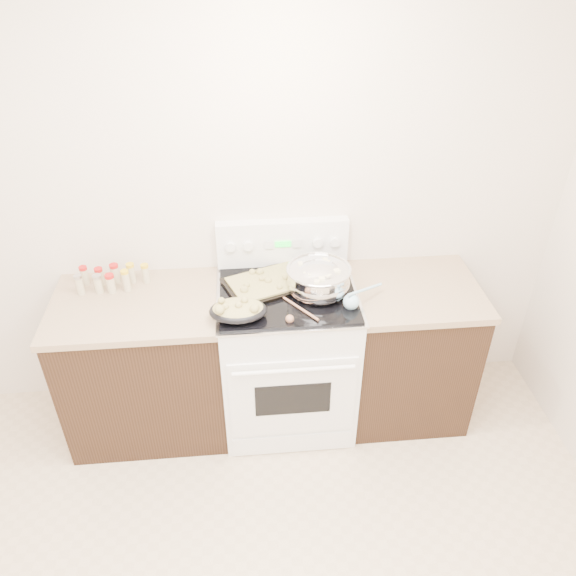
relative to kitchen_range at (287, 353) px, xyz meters
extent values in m
cube|color=silver|center=(-0.35, 0.35, 0.86)|extent=(4.00, 0.05, 2.70)
cube|color=black|center=(-0.83, 0.01, -0.05)|extent=(0.90, 0.64, 0.88)
cube|color=brown|center=(-0.83, 0.01, 0.41)|extent=(0.93, 0.67, 0.04)
cube|color=black|center=(0.73, 0.01, -0.05)|extent=(0.70, 0.64, 0.88)
cube|color=brown|center=(0.73, 0.01, 0.41)|extent=(0.73, 0.67, 0.04)
cube|color=white|center=(0.00, 0.00, -0.03)|extent=(0.76, 0.66, 0.92)
cube|color=white|center=(0.00, -0.34, -0.04)|extent=(0.70, 0.01, 0.55)
cube|color=black|center=(0.00, -0.35, -0.04)|extent=(0.42, 0.01, 0.22)
cylinder|color=white|center=(0.00, -0.38, 0.21)|extent=(0.65, 0.02, 0.02)
cube|color=white|center=(0.00, -0.34, -0.41)|extent=(0.70, 0.01, 0.14)
cube|color=silver|center=(0.00, 0.00, 0.44)|extent=(0.78, 0.68, 0.01)
cube|color=black|center=(0.00, 0.00, 0.45)|extent=(0.74, 0.64, 0.01)
cube|color=white|center=(0.00, 0.29, 0.59)|extent=(0.76, 0.07, 0.28)
cylinder|color=white|center=(-0.30, 0.24, 0.61)|extent=(0.06, 0.02, 0.06)
cylinder|color=white|center=(-0.20, 0.24, 0.61)|extent=(0.06, 0.02, 0.06)
cylinder|color=white|center=(0.20, 0.24, 0.61)|extent=(0.06, 0.02, 0.06)
cylinder|color=white|center=(0.30, 0.24, 0.61)|extent=(0.06, 0.02, 0.06)
cube|color=#19E533|center=(0.00, 0.25, 0.61)|extent=(0.09, 0.00, 0.04)
cube|color=silver|center=(-0.08, 0.25, 0.61)|extent=(0.05, 0.00, 0.05)
cube|color=silver|center=(0.08, 0.25, 0.61)|extent=(0.05, 0.00, 0.05)
ellipsoid|color=silver|center=(0.17, -0.03, 0.52)|extent=(0.37, 0.37, 0.21)
cylinder|color=silver|center=(0.17, -0.03, 0.46)|extent=(0.19, 0.19, 0.01)
torus|color=silver|center=(0.17, -0.03, 0.60)|extent=(0.35, 0.35, 0.02)
cylinder|color=silver|center=(0.17, -0.03, 0.54)|extent=(0.33, 0.33, 0.11)
cylinder|color=brown|center=(0.17, -0.03, 0.59)|extent=(0.31, 0.31, 0.00)
cube|color=#FAEFB8|center=(0.14, -0.15, 0.60)|extent=(0.03, 0.03, 0.02)
cube|color=#FAEFB8|center=(0.08, 0.04, 0.60)|extent=(0.02, 0.02, 0.02)
cube|color=#FAEFB8|center=(0.10, -0.03, 0.60)|extent=(0.04, 0.04, 0.03)
cube|color=#FAEFB8|center=(0.19, -0.06, 0.60)|extent=(0.04, 0.04, 0.03)
cube|color=#FAEFB8|center=(0.26, -0.06, 0.60)|extent=(0.04, 0.04, 0.03)
cube|color=#FAEFB8|center=(0.17, -0.12, 0.60)|extent=(0.03, 0.03, 0.03)
cube|color=#FAEFB8|center=(0.10, -0.06, 0.60)|extent=(0.04, 0.04, 0.02)
cube|color=#FAEFB8|center=(0.12, -0.02, 0.60)|extent=(0.04, 0.04, 0.03)
cube|color=#FAEFB8|center=(0.22, 0.07, 0.60)|extent=(0.03, 0.03, 0.02)
cube|color=#FAEFB8|center=(0.23, 0.04, 0.60)|extent=(0.03, 0.03, 0.02)
cube|color=#FAEFB8|center=(0.22, 0.06, 0.60)|extent=(0.03, 0.03, 0.02)
cube|color=#FAEFB8|center=(0.16, -0.07, 0.60)|extent=(0.03, 0.03, 0.02)
cube|color=#FAEFB8|center=(0.10, -0.05, 0.60)|extent=(0.03, 0.03, 0.02)
cube|color=#FAEFB8|center=(0.12, -0.08, 0.60)|extent=(0.03, 0.03, 0.03)
cube|color=#FAEFB8|center=(0.20, -0.10, 0.60)|extent=(0.05, 0.05, 0.03)
cube|color=#FAEFB8|center=(0.23, -0.02, 0.60)|extent=(0.03, 0.03, 0.02)
ellipsoid|color=black|center=(-0.27, -0.21, 0.49)|extent=(0.31, 0.22, 0.08)
ellipsoid|color=tan|center=(-0.27, -0.21, 0.51)|extent=(0.28, 0.20, 0.06)
sphere|color=tan|center=(-0.33, -0.23, 0.54)|extent=(0.04, 0.04, 0.04)
sphere|color=tan|center=(-0.24, -0.19, 0.54)|extent=(0.04, 0.04, 0.04)
sphere|color=tan|center=(-0.36, -0.26, 0.54)|extent=(0.05, 0.05, 0.05)
sphere|color=tan|center=(-0.35, -0.18, 0.54)|extent=(0.04, 0.04, 0.04)
sphere|color=tan|center=(-0.37, -0.24, 0.54)|extent=(0.04, 0.04, 0.04)
sphere|color=tan|center=(-0.18, -0.25, 0.54)|extent=(0.04, 0.04, 0.04)
sphere|color=tan|center=(-0.19, -0.26, 0.54)|extent=(0.05, 0.05, 0.05)
sphere|color=tan|center=(-0.27, -0.23, 0.54)|extent=(0.04, 0.04, 0.04)
cube|color=black|center=(-0.11, 0.06, 0.46)|extent=(0.53, 0.45, 0.02)
cube|color=tan|center=(-0.11, 0.06, 0.48)|extent=(0.47, 0.40, 0.02)
sphere|color=tan|center=(0.00, 0.08, 0.49)|extent=(0.04, 0.04, 0.04)
sphere|color=tan|center=(-0.24, -0.02, 0.49)|extent=(0.05, 0.05, 0.05)
sphere|color=tan|center=(-0.15, 0.15, 0.49)|extent=(0.04, 0.04, 0.04)
sphere|color=tan|center=(-0.14, 0.08, 0.49)|extent=(0.03, 0.03, 0.03)
sphere|color=tan|center=(-0.18, 0.15, 0.49)|extent=(0.04, 0.04, 0.04)
sphere|color=tan|center=(-0.10, 0.06, 0.49)|extent=(0.04, 0.04, 0.04)
sphere|color=tan|center=(-0.04, -0.01, 0.49)|extent=(0.03, 0.03, 0.03)
sphere|color=tan|center=(-0.22, 0.02, 0.49)|extent=(0.04, 0.04, 0.04)
sphere|color=tan|center=(-0.12, 0.08, 0.49)|extent=(0.03, 0.03, 0.03)
sphere|color=tan|center=(-0.14, 0.15, 0.49)|extent=(0.04, 0.04, 0.04)
cylinder|color=#A26A4A|center=(0.05, -0.18, 0.46)|extent=(0.17, 0.22, 0.01)
sphere|color=#A26A4A|center=(-0.01, -0.27, 0.47)|extent=(0.04, 0.04, 0.04)
sphere|color=#96C8E0|center=(0.32, -0.18, 0.49)|extent=(0.09, 0.09, 0.09)
cylinder|color=#96C8E0|center=(0.41, -0.11, 0.51)|extent=(0.23, 0.18, 0.07)
cylinder|color=#BFB28C|center=(-1.13, 0.21, 0.48)|extent=(0.04, 0.04, 0.10)
cylinder|color=#B21414|center=(-1.13, 0.21, 0.54)|extent=(0.04, 0.04, 0.02)
cylinder|color=#BFB28C|center=(-1.04, 0.20, 0.48)|extent=(0.04, 0.04, 0.09)
cylinder|color=#B21414|center=(-1.04, 0.20, 0.53)|extent=(0.05, 0.05, 0.02)
cylinder|color=#BFB28C|center=(-0.96, 0.21, 0.48)|extent=(0.05, 0.05, 0.10)
cylinder|color=#B21414|center=(-0.96, 0.21, 0.54)|extent=(0.05, 0.05, 0.02)
cylinder|color=#BFB28C|center=(-0.87, 0.20, 0.48)|extent=(0.04, 0.04, 0.11)
cylinder|color=gold|center=(-0.87, 0.20, 0.54)|extent=(0.05, 0.05, 0.02)
cylinder|color=#BFB28C|center=(-0.79, 0.20, 0.48)|extent=(0.04, 0.04, 0.10)
cylinder|color=gold|center=(-0.79, 0.20, 0.54)|extent=(0.04, 0.04, 0.02)
cylinder|color=#BFB28C|center=(-1.14, 0.11, 0.48)|extent=(0.04, 0.04, 0.10)
cylinder|color=#B2B2B7|center=(-1.14, 0.11, 0.54)|extent=(0.04, 0.04, 0.02)
cylinder|color=#BFB28C|center=(-1.04, 0.12, 0.48)|extent=(0.05, 0.05, 0.09)
cylinder|color=#B2B2B7|center=(-1.04, 0.12, 0.53)|extent=(0.05, 0.05, 0.02)
cylinder|color=#BFB28C|center=(-0.97, 0.11, 0.48)|extent=(0.05, 0.05, 0.10)
cylinder|color=#B21414|center=(-0.97, 0.11, 0.54)|extent=(0.05, 0.05, 0.02)
cylinder|color=#BFB28C|center=(-0.88, 0.12, 0.49)|extent=(0.04, 0.04, 0.11)
cylinder|color=gold|center=(-0.88, 0.12, 0.55)|extent=(0.04, 0.04, 0.02)
camera|label=1|loc=(-0.23, -2.53, 2.22)|focal=35.00mm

